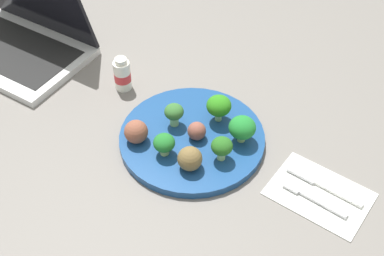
{
  "coord_description": "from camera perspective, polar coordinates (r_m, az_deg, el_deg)",
  "views": [
    {
      "loc": [
        -0.37,
        0.57,
        0.72
      ],
      "look_at": [
        0.0,
        0.0,
        0.04
      ],
      "focal_mm": 47.95,
      "sensor_mm": 36.0,
      "label": 1
    }
  ],
  "objects": [
    {
      "name": "knife",
      "position": [
        0.94,
        14.14,
        -5.99
      ],
      "size": [
        0.15,
        0.03,
        0.01
      ],
      "color": "white",
      "rests_on": "napkin"
    },
    {
      "name": "napkin",
      "position": [
        0.93,
        13.99,
        -7.09
      ],
      "size": [
        0.18,
        0.13,
        0.01
      ],
      "primitive_type": "cube",
      "rotation": [
        0.0,
        0.0,
        -0.05
      ],
      "color": "white",
      "rests_on": "ground_plane"
    },
    {
      "name": "broccoli_floret_back_right",
      "position": [
        0.95,
        5.61,
        0.02
      ],
      "size": [
        0.05,
        0.05,
        0.05
      ],
      "color": "#8CB96B",
      "rests_on": "plate"
    },
    {
      "name": "broccoli_floret_mid_left",
      "position": [
        0.99,
        3.0,
        2.45
      ],
      "size": [
        0.05,
        0.05,
        0.06
      ],
      "color": "#8EC183",
      "rests_on": "plate"
    },
    {
      "name": "ground_plane",
      "position": [
        0.99,
        0.0,
        -1.47
      ],
      "size": [
        4.0,
        4.0,
        0.0
      ],
      "primitive_type": "plane",
      "color": "slate"
    },
    {
      "name": "broccoli_floret_far_rim",
      "position": [
        0.93,
        -3.12,
        -1.71
      ],
      "size": [
        0.04,
        0.04,
        0.04
      ],
      "color": "#92BA6F",
      "rests_on": "plate"
    },
    {
      "name": "plate",
      "position": [
        0.99,
        0.0,
        -1.15
      ],
      "size": [
        0.28,
        0.28,
        0.02
      ],
      "primitive_type": "cylinder",
      "color": "navy",
      "rests_on": "ground_plane"
    },
    {
      "name": "fork",
      "position": [
        0.92,
        13.13,
        -7.41
      ],
      "size": [
        0.12,
        0.03,
        0.01
      ],
      "color": "silver",
      "rests_on": "napkin"
    },
    {
      "name": "laptop",
      "position": [
        1.25,
        -18.54,
        9.62
      ],
      "size": [
        0.32,
        0.23,
        0.21
      ],
      "color": "silver",
      "rests_on": "ground_plane"
    },
    {
      "name": "meatball_front_left",
      "position": [
        0.96,
        0.44,
        -0.44
      ],
      "size": [
        0.04,
        0.04,
        0.04
      ],
      "primitive_type": "sphere",
      "color": "brown",
      "rests_on": "plate"
    },
    {
      "name": "broccoli_floret_mid_right",
      "position": [
        0.98,
        -2.01,
        1.7
      ],
      "size": [
        0.04,
        0.04,
        0.05
      ],
      "color": "#94CA7D",
      "rests_on": "plate"
    },
    {
      "name": "meatball_back_left",
      "position": [
        0.91,
        -0.24,
        -3.43
      ],
      "size": [
        0.05,
        0.05,
        0.05
      ],
      "primitive_type": "sphere",
      "color": "brown",
      "rests_on": "plate"
    },
    {
      "name": "meatball_back_right",
      "position": [
        0.96,
        -6.24,
        -0.41
      ],
      "size": [
        0.05,
        0.05,
        0.05
      ],
      "primitive_type": "sphere",
      "color": "brown",
      "rests_on": "plate"
    },
    {
      "name": "broccoli_floret_back_left",
      "position": [
        0.92,
        3.34,
        -2.1
      ],
      "size": [
        0.04,
        0.04,
        0.05
      ],
      "color": "#9ECD7E",
      "rests_on": "plate"
    },
    {
      "name": "yogurt_bottle",
      "position": [
        1.1,
        -7.76,
        5.89
      ],
      "size": [
        0.04,
        0.04,
        0.08
      ],
      "color": "white",
      "rests_on": "ground_plane"
    }
  ]
}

